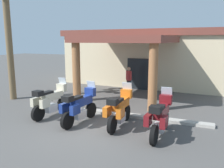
{
  "coord_description": "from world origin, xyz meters",
  "views": [
    {
      "loc": [
        4.21,
        -7.42,
        3.3
      ],
      "look_at": [
        -0.06,
        2.93,
        1.2
      ],
      "focal_mm": 37.26,
      "sensor_mm": 36.0,
      "label": 1
    }
  ],
  "objects_px": {
    "motorcycle_maroon": "(160,117)",
    "motorcycle_blue": "(79,106)",
    "motel_building": "(153,56)",
    "motorcycle_cream": "(50,101)",
    "pedestrian": "(129,78)",
    "palm_tree_roadside": "(7,11)",
    "motorcycle_orange": "(120,109)"
  },
  "relations": [
    {
      "from": "motorcycle_orange",
      "to": "pedestrian",
      "type": "distance_m",
      "value": 5.9
    },
    {
      "from": "motel_building",
      "to": "pedestrian",
      "type": "xyz_separation_m",
      "value": [
        -0.47,
        -4.8,
        -1.12
      ]
    },
    {
      "from": "motorcycle_blue",
      "to": "motorcycle_orange",
      "type": "height_order",
      "value": "same"
    },
    {
      "from": "motorcycle_blue",
      "to": "pedestrian",
      "type": "bearing_deg",
      "value": 6.06
    },
    {
      "from": "motorcycle_orange",
      "to": "pedestrian",
      "type": "bearing_deg",
      "value": 15.3
    },
    {
      "from": "motorcycle_maroon",
      "to": "palm_tree_roadside",
      "type": "xyz_separation_m",
      "value": [
        -8.79,
        2.13,
        4.15
      ]
    },
    {
      "from": "motel_building",
      "to": "motorcycle_blue",
      "type": "xyz_separation_m",
      "value": [
        -0.58,
        -10.75,
        -1.38
      ]
    },
    {
      "from": "pedestrian",
      "to": "palm_tree_roadside",
      "type": "height_order",
      "value": "palm_tree_roadside"
    },
    {
      "from": "motorcycle_maroon",
      "to": "pedestrian",
      "type": "height_order",
      "value": "pedestrian"
    },
    {
      "from": "motorcycle_blue",
      "to": "motorcycle_orange",
      "type": "relative_size",
      "value": 1.0
    },
    {
      "from": "motorcycle_orange",
      "to": "palm_tree_roadside",
      "type": "xyz_separation_m",
      "value": [
        -7.16,
        1.78,
        4.15
      ]
    },
    {
      "from": "motorcycle_maroon",
      "to": "motorcycle_orange",
      "type": "bearing_deg",
      "value": 80.61
    },
    {
      "from": "palm_tree_roadside",
      "to": "motorcycle_cream",
      "type": "bearing_deg",
      "value": -24.08
    },
    {
      "from": "motorcycle_orange",
      "to": "motorcycle_maroon",
      "type": "xyz_separation_m",
      "value": [
        1.63,
        -0.36,
        0.0
      ]
    },
    {
      "from": "motorcycle_cream",
      "to": "motel_building",
      "type": "bearing_deg",
      "value": -6.3
    },
    {
      "from": "motorcycle_cream",
      "to": "pedestrian",
      "type": "distance_m",
      "value": 5.93
    },
    {
      "from": "motorcycle_maroon",
      "to": "motorcycle_blue",
      "type": "bearing_deg",
      "value": 91.14
    },
    {
      "from": "motorcycle_blue",
      "to": "motorcycle_maroon",
      "type": "relative_size",
      "value": 1.0
    },
    {
      "from": "motorcycle_orange",
      "to": "motorcycle_cream",
      "type": "bearing_deg",
      "value": 89.69
    },
    {
      "from": "pedestrian",
      "to": "palm_tree_roadside",
      "type": "distance_m",
      "value": 7.89
    },
    {
      "from": "motorcycle_maroon",
      "to": "motel_building",
      "type": "bearing_deg",
      "value": 16.84
    },
    {
      "from": "motorcycle_blue",
      "to": "pedestrian",
      "type": "xyz_separation_m",
      "value": [
        0.11,
        5.95,
        0.26
      ]
    },
    {
      "from": "motorcycle_blue",
      "to": "motorcycle_orange",
      "type": "bearing_deg",
      "value": -74.05
    },
    {
      "from": "motel_building",
      "to": "motorcycle_blue",
      "type": "height_order",
      "value": "motel_building"
    },
    {
      "from": "motorcycle_cream",
      "to": "motorcycle_orange",
      "type": "relative_size",
      "value": 1.0
    },
    {
      "from": "motel_building",
      "to": "pedestrian",
      "type": "relative_size",
      "value": 7.91
    },
    {
      "from": "motorcycle_blue",
      "to": "motorcycle_cream",
      "type": "bearing_deg",
      "value": 87.06
    },
    {
      "from": "motel_building",
      "to": "motorcycle_orange",
      "type": "bearing_deg",
      "value": -81.72
    },
    {
      "from": "motorcycle_blue",
      "to": "pedestrian",
      "type": "height_order",
      "value": "pedestrian"
    },
    {
      "from": "motel_building",
      "to": "palm_tree_roadside",
      "type": "distance_m",
      "value": 11.0
    },
    {
      "from": "motorcycle_orange",
      "to": "motorcycle_maroon",
      "type": "relative_size",
      "value": 1.0
    },
    {
      "from": "pedestrian",
      "to": "motorcycle_maroon",
      "type": "bearing_deg",
      "value": 60.66
    }
  ]
}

